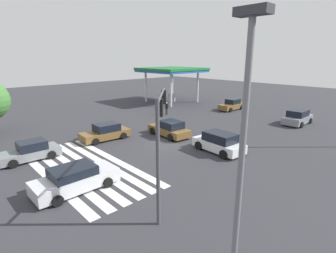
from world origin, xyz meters
The scene contains 13 objects.
ground_plane centered at (0.00, 0.00, 0.00)m, with size 117.24×117.24×0.00m, color #333338.
crosswalk_markings centered at (0.00, -8.18, 0.00)m, with size 12.45×5.35×0.01m.
traffic_signal_mast centered at (7.38, -7.38, 4.28)m, with size 3.86×3.86×5.99m.
car_0 centered at (-4.78, 17.27, 0.72)m, with size 1.93×4.50×1.60m.
car_1 centered at (2.73, -9.96, 0.70)m, with size 2.27×4.88×1.48m.
car_2 centered at (-4.22, -10.44, 0.65)m, with size 2.19×4.30×1.43m.
car_3 centered at (-1.44, 1.56, 0.71)m, with size 4.73×2.42×1.57m.
car_4 centered at (-4.79, -3.64, 0.69)m, with size 2.37×4.66×1.52m.
car_5 centered at (5.25, 15.67, 0.79)m, with size 2.27×4.52×1.68m.
car_6 centered at (4.56, 1.50, 0.79)m, with size 4.44×2.35×1.64m.
gas_station_canopy centered at (-15.85, 15.57, 5.24)m, with size 9.12×9.12×5.80m.
pedestrian centered at (-8.82, 7.94, 0.98)m, with size 0.40×0.41×1.74m.
street_light_pole_b centered at (13.50, -10.06, 5.16)m, with size 0.80×0.36×8.69m.
Camera 1 is at (16.69, -15.50, 7.65)m, focal length 28.00 mm.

